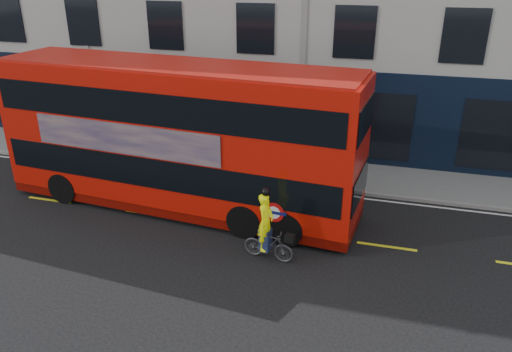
% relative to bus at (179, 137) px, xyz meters
% --- Properties ---
extents(ground, '(120.00, 120.00, 0.00)m').
position_rel_bus_xyz_m(ground, '(3.14, -2.44, -2.59)').
color(ground, black).
rests_on(ground, ground).
extents(pavement, '(60.00, 3.00, 0.12)m').
position_rel_bus_xyz_m(pavement, '(3.14, 4.06, -2.53)').
color(pavement, gray).
rests_on(pavement, ground).
extents(kerb, '(60.00, 0.12, 0.13)m').
position_rel_bus_xyz_m(kerb, '(3.14, 2.56, -2.52)').
color(kerb, gray).
rests_on(kerb, ground).
extents(road_edge_line, '(58.00, 0.10, 0.01)m').
position_rel_bus_xyz_m(road_edge_line, '(3.14, 2.26, -2.58)').
color(road_edge_line, silver).
rests_on(road_edge_line, ground).
extents(lane_dashes, '(58.00, 0.12, 0.01)m').
position_rel_bus_xyz_m(lane_dashes, '(3.14, -0.94, -2.58)').
color(lane_dashes, yellow).
rests_on(lane_dashes, ground).
extents(bus, '(12.69, 3.93, 5.04)m').
position_rel_bus_xyz_m(bus, '(0.00, 0.00, 0.00)').
color(bus, red).
rests_on(bus, ground).
extents(cyclist, '(1.58, 0.69, 2.28)m').
position_rel_bus_xyz_m(cyclist, '(3.77, -2.57, -1.79)').
color(cyclist, '#434648').
rests_on(cyclist, ground).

